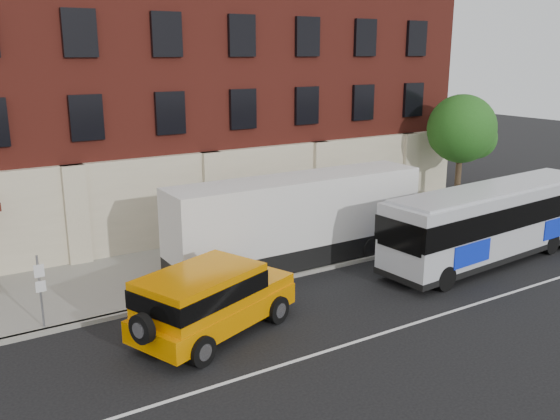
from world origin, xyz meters
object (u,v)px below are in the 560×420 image
yellow_suv (208,298)px  street_tree (462,131)px  sign_pole (40,288)px  city_bus (495,219)px  shipping_container (298,222)px

yellow_suv → street_tree: bearing=19.4°
sign_pole → city_bus: (17.38, -2.80, 0.28)m
street_tree → yellow_suv: bearing=-160.6°
city_bus → shipping_container: 8.20m
shipping_container → city_bus: bearing=-27.6°
sign_pole → city_bus: size_ratio=0.22×
city_bus → yellow_suv: bearing=-179.4°
sign_pole → shipping_container: 10.17m
street_tree → yellow_suv: size_ratio=1.07×
street_tree → city_bus: 8.16m
street_tree → city_bus: street_tree is taller
city_bus → shipping_container: shipping_container is taller
yellow_suv → shipping_container: size_ratio=0.53×
yellow_suv → shipping_container: shipping_container is taller
yellow_suv → shipping_container: 7.08m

